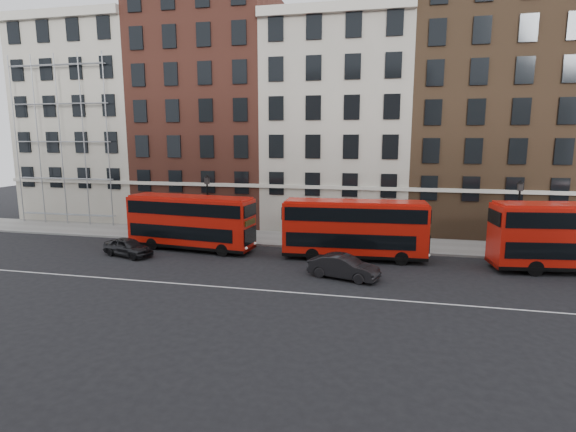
% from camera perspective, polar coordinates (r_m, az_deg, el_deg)
% --- Properties ---
extents(ground, '(120.00, 120.00, 0.00)m').
position_cam_1_polar(ground, '(26.83, 1.79, -8.30)').
color(ground, black).
rests_on(ground, ground).
extents(pavement, '(80.00, 5.00, 0.15)m').
position_cam_1_polar(pavement, '(36.80, 4.90, -3.16)').
color(pavement, gray).
rests_on(pavement, ground).
extents(kerb, '(80.00, 0.30, 0.16)m').
position_cam_1_polar(kerb, '(34.40, 4.33, -4.08)').
color(kerb, gray).
rests_on(kerb, ground).
extents(road_centre_line, '(70.00, 0.12, 0.01)m').
position_cam_1_polar(road_centre_line, '(24.98, 0.90, -9.70)').
color(road_centre_line, white).
rests_on(road_centre_line, ground).
extents(building_terrace, '(64.00, 11.95, 22.00)m').
position_cam_1_polar(building_terrace, '(43.25, 6.07, 12.34)').
color(building_terrace, '#B1AA99').
rests_on(building_terrace, ground).
extents(bus_b, '(9.93, 3.37, 4.09)m').
position_cam_1_polar(bus_b, '(34.51, -12.30, -0.64)').
color(bus_b, red).
rests_on(bus_b, ground).
extents(bus_c, '(9.97, 2.99, 4.13)m').
position_cam_1_polar(bus_c, '(31.40, 8.36, -1.52)').
color(bus_c, red).
rests_on(bus_c, ground).
extents(car_rear, '(4.18, 2.62, 1.33)m').
position_cam_1_polar(car_rear, '(34.15, -19.65, -3.73)').
color(car_rear, black).
rests_on(car_rear, ground).
extents(car_front, '(4.51, 2.65, 1.41)m').
position_cam_1_polar(car_front, '(27.42, 7.08, -6.43)').
color(car_front, black).
rests_on(car_front, ground).
extents(lamp_post_left, '(0.44, 0.44, 5.33)m').
position_cam_1_polar(lamp_post_left, '(36.77, -10.16, 1.47)').
color(lamp_post_left, black).
rests_on(lamp_post_left, pavement).
extents(lamp_post_right, '(0.44, 0.44, 5.33)m').
position_cam_1_polar(lamp_post_right, '(35.49, 27.15, 0.22)').
color(lamp_post_right, black).
rests_on(lamp_post_right, pavement).
extents(iron_railings, '(6.60, 0.06, 1.00)m').
position_cam_1_polar(iron_railings, '(38.81, 5.36, -1.61)').
color(iron_railings, black).
rests_on(iron_railings, pavement).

